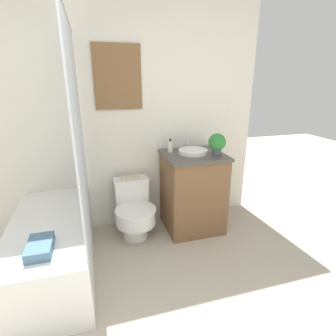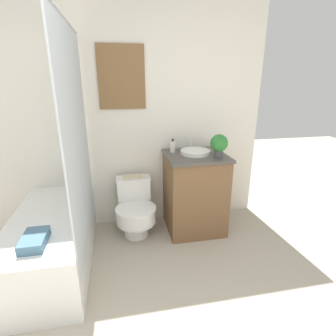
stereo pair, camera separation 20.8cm
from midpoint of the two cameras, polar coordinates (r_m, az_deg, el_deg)
wall_back at (r=2.80m, az=-12.47°, el=11.78°), size 3.01×0.07×2.50m
shower_area at (r=2.49m, az=-25.77°, el=-14.26°), size 0.62×1.34×1.98m
toilet at (r=2.79m, az=-9.52°, el=-9.11°), size 0.41×0.54×0.58m
vanity at (r=2.84m, az=3.28°, el=-5.16°), size 0.62×0.58×0.85m
sink at (r=2.71m, az=3.30°, el=3.62°), size 0.31×0.34×0.13m
soap_bottle at (r=2.75m, az=-1.69°, el=4.69°), size 0.05×0.05×0.14m
potted_plant at (r=2.61m, az=8.39°, el=5.33°), size 0.17×0.17×0.23m
book_on_tank at (r=2.80m, az=-10.23°, el=-2.06°), size 0.20×0.10×0.02m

